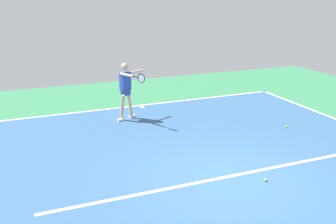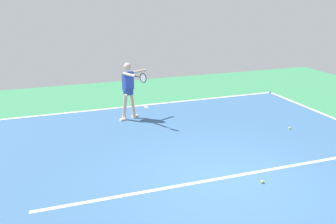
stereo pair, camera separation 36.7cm
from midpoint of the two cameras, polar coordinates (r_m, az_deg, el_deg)
ground_plane at (r=8.68m, az=7.75°, el=-9.86°), size 20.61×20.61×0.00m
court_surface at (r=8.68m, az=7.75°, el=-9.84°), size 10.81×12.50×0.00m
court_line_baseline_near at (r=14.00m, az=-4.86°, el=0.98°), size 10.81×0.10×0.01m
court_line_service at (r=8.78m, az=7.32°, el=-9.48°), size 8.11×0.10×0.01m
court_line_centre_mark at (r=13.82m, az=-4.61°, el=0.76°), size 0.10×0.30×0.01m
tennis_player at (r=12.24m, az=-7.01°, el=3.66°), size 1.03×1.39×1.84m
tennis_ball_by_baseline at (r=8.74m, az=12.98°, el=-9.74°), size 0.07×0.07×0.07m
tennis_ball_centre_court at (r=12.19m, az=16.30°, el=-2.07°), size 0.07×0.07×0.07m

